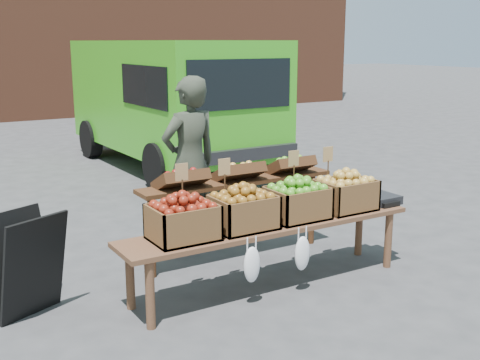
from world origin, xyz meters
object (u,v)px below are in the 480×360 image
crate_golden_apples (183,222)px  crate_russet_pears (243,212)px  chalkboard_sign (27,264)px  display_bench (270,255)px  delivery_van (171,104)px  weighing_scale (379,199)px  back_table (238,208)px  vendor (190,163)px  crate_red_apples (297,203)px  crate_green_apples (345,195)px

crate_golden_apples → crate_russet_pears: (0.55, 0.00, 0.00)m
chalkboard_sign → display_bench: (1.91, -0.52, -0.13)m
crate_russet_pears → delivery_van: bearing=71.1°
delivery_van → weighing_scale: size_ratio=13.75×
delivery_van → display_bench: delivery_van is taller
delivery_van → back_table: (-1.40, -4.50, -0.53)m
delivery_van → vendor: delivery_van is taller
display_bench → weighing_scale: (1.25, 0.00, 0.33)m
vendor → crate_red_apples: vendor is taller
delivery_van → crate_golden_apples: size_ratio=9.35×
vendor → crate_golden_apples: (-0.74, -1.34, -0.17)m
chalkboard_sign → weighing_scale: bearing=-33.6°
crate_russet_pears → crate_green_apples: 1.10m
chalkboard_sign → crate_russet_pears: (1.63, -0.52, 0.30)m
crate_green_apples → crate_russet_pears: bearing=180.0°
delivery_van → chalkboard_sign: 5.85m
delivery_van → crate_golden_apples: delivery_van is taller
vendor → crate_russet_pears: (-0.19, -1.34, -0.17)m
crate_golden_apples → crate_russet_pears: same height
crate_russet_pears → crate_green_apples: (1.10, 0.00, 0.00)m
vendor → chalkboard_sign: 2.05m
crate_golden_apples → weighing_scale: size_ratio=1.47×
delivery_van → display_bench: size_ratio=1.73×
vendor → back_table: (0.20, -0.62, -0.36)m
vendor → crate_russet_pears: bearing=74.8°
vendor → crate_golden_apples: bearing=53.9°
chalkboard_sign → crate_golden_apples: (1.08, -0.52, 0.30)m
vendor → display_bench: vendor is taller
back_table → display_bench: back_table is taller
delivery_van → crate_russet_pears: 5.52m
back_table → crate_green_apples: size_ratio=4.20×
chalkboard_sign → back_table: (2.02, 0.20, 0.11)m
back_table → display_bench: bearing=-98.8°
vendor → crate_red_apples: 1.39m
back_table → weighing_scale: (1.14, -0.72, 0.09)m
crate_russet_pears → crate_red_apples: bearing=0.0°
vendor → crate_russet_pears: 1.36m
delivery_van → crate_green_apples: (-0.68, -5.22, -0.34)m
delivery_van → display_bench: bearing=-107.1°
crate_red_apples → crate_russet_pears: bearing=180.0°
back_table → display_bench: (-0.11, -0.72, -0.24)m
crate_red_apples → crate_green_apples: size_ratio=1.00×
delivery_van → crate_golden_apples: 5.72m
chalkboard_sign → crate_red_apples: crate_red_apples is taller
delivery_van → crate_red_apples: bearing=-104.3°
display_bench → crate_green_apples: crate_green_apples is taller
display_bench → crate_red_apples: bearing=0.0°
crate_russet_pears → crate_red_apples: 0.55m
vendor → chalkboard_sign: (-1.82, -0.82, -0.46)m
back_table → weighing_scale: back_table is taller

